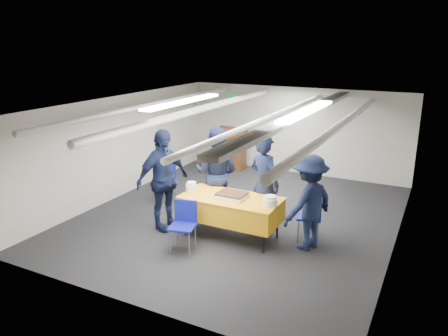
{
  "coord_description": "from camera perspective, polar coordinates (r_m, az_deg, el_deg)",
  "views": [
    {
      "loc": [
        3.51,
        -7.56,
        3.5
      ],
      "look_at": [
        -0.26,
        -0.2,
        1.05
      ],
      "focal_mm": 35.0,
      "sensor_mm": 36.0,
      "label": 1
    }
  ],
  "objects": [
    {
      "name": "sailor_d",
      "position": [
        7.56,
        11.03,
        -4.47
      ],
      "size": [
        1.01,
        1.24,
        1.67
      ],
      "primitive_type": "imported",
      "rotation": [
        0.0,
        0.0,
        -1.99
      ],
      "color": "black",
      "rests_on": "ground"
    },
    {
      "name": "chair_left",
      "position": [
        9.85,
        -7.41,
        -1.18
      ],
      "size": [
        0.58,
        0.58,
        0.87
      ],
      "color": "gray",
      "rests_on": "ground"
    },
    {
      "name": "serving_table",
      "position": [
        7.93,
        0.92,
        -5.27
      ],
      "size": [
        1.8,
        0.89,
        0.77
      ],
      "color": "black",
      "rests_on": "ground"
    },
    {
      "name": "podium",
      "position": [
        12.12,
        1.36,
        2.72
      ],
      "size": [
        0.62,
        0.53,
        1.25
      ],
      "color": "brown",
      "rests_on": "ground"
    },
    {
      "name": "sailor_a",
      "position": [
        8.16,
        5.27,
        -1.99
      ],
      "size": [
        0.79,
        0.66,
        1.85
      ],
      "primitive_type": "imported",
      "rotation": [
        0.0,
        0.0,
        2.77
      ],
      "color": "black",
      "rests_on": "ground"
    },
    {
      "name": "plate_stack_left",
      "position": [
        8.15,
        -4.28,
        -2.51
      ],
      "size": [
        0.21,
        0.21,
        0.18
      ],
      "color": "white",
      "rests_on": "serving_table"
    },
    {
      "name": "room_shell",
      "position": [
        8.83,
        3.85,
        5.45
      ],
      "size": [
        6.0,
        7.0,
        2.3
      ],
      "color": "beige",
      "rests_on": "ground"
    },
    {
      "name": "plate_stack_right",
      "position": [
        7.5,
        6.06,
        -4.3
      ],
      "size": [
        0.24,
        0.24,
        0.17
      ],
      "color": "white",
      "rests_on": "serving_table"
    },
    {
      "name": "chair_right",
      "position": [
        7.98,
        11.65,
        -5.71
      ],
      "size": [
        0.52,
        0.52,
        0.87
      ],
      "color": "gray",
      "rests_on": "ground"
    },
    {
      "name": "sheet_cake",
      "position": [
        7.82,
        1.02,
        -3.57
      ],
      "size": [
        0.54,
        0.42,
        0.09
      ],
      "color": "white",
      "rests_on": "serving_table"
    },
    {
      "name": "ground",
      "position": [
        9.04,
        2.05,
        -6.28
      ],
      "size": [
        7.0,
        7.0,
        0.0
      ],
      "primitive_type": "plane",
      "color": "black",
      "rests_on": "ground"
    },
    {
      "name": "chair_near",
      "position": [
        7.52,
        -5.24,
        -6.83
      ],
      "size": [
        0.5,
        0.5,
        0.87
      ],
      "color": "gray",
      "rests_on": "ground"
    },
    {
      "name": "sailor_c",
      "position": [
        8.24,
        -8.0,
        -1.57
      ],
      "size": [
        0.8,
        1.23,
        1.94
      ],
      "primitive_type": "imported",
      "rotation": [
        0.0,
        0.0,
        1.25
      ],
      "color": "black",
      "rests_on": "ground"
    },
    {
      "name": "sailor_b",
      "position": [
        8.67,
        -1.01,
        -0.71
      ],
      "size": [
        1.0,
        0.83,
        1.87
      ],
      "primitive_type": "imported",
      "rotation": [
        0.0,
        0.0,
        3.29
      ],
      "color": "black",
      "rests_on": "ground"
    }
  ]
}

